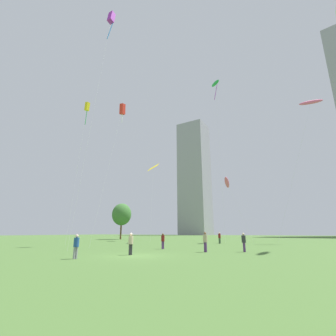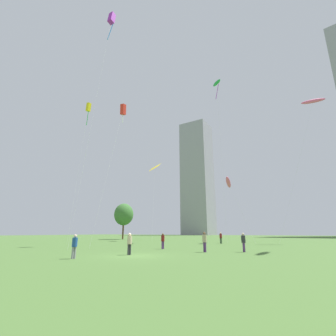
# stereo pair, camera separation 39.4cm
# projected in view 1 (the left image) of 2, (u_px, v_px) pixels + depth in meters

# --- Properties ---
(ground) EXTENTS (280.00, 280.00, 0.00)m
(ground) POSITION_uv_depth(u_px,v_px,m) (136.00, 256.00, 18.02)
(ground) COLOR #476B30
(person_standing_0) EXTENTS (0.37, 0.37, 1.67)m
(person_standing_0) POSITION_uv_depth(u_px,v_px,m) (244.00, 241.00, 21.80)
(person_standing_0) COLOR #593372
(person_standing_0) RESTS_ON ground
(person_standing_1) EXTENTS (0.39, 0.39, 1.74)m
(person_standing_1) POSITION_uv_depth(u_px,v_px,m) (219.00, 237.00, 37.87)
(person_standing_1) COLOR #3F593F
(person_standing_1) RESTS_ON ground
(person_standing_2) EXTENTS (0.37, 0.37, 1.68)m
(person_standing_2) POSITION_uv_depth(u_px,v_px,m) (131.00, 242.00, 18.93)
(person_standing_2) COLOR #2D2D33
(person_standing_2) RESTS_ON ground
(person_standing_3) EXTENTS (0.35, 0.35, 1.59)m
(person_standing_3) POSITION_uv_depth(u_px,v_px,m) (76.00, 245.00, 16.16)
(person_standing_3) COLOR gray
(person_standing_3) RESTS_ON ground
(person_standing_4) EXTENTS (0.36, 0.36, 1.62)m
(person_standing_4) POSITION_uv_depth(u_px,v_px,m) (163.00, 240.00, 25.57)
(person_standing_4) COLOR #593372
(person_standing_4) RESTS_ON ground
(person_standing_5) EXTENTS (0.39, 0.39, 1.76)m
(person_standing_5) POSITION_uv_depth(u_px,v_px,m) (205.00, 240.00, 21.63)
(person_standing_5) COLOR #593372
(person_standing_5) RESTS_ON ground
(kite_flying_0) EXTENTS (9.99, 9.65, 26.19)m
(kite_flying_0) POSITION_uv_depth(u_px,v_px,m) (311.00, 102.00, 45.13)
(kite_flying_0) COLOR silver
(kite_flying_0) RESTS_ON ground
(kite_flying_1) EXTENTS (1.42, 4.85, 33.82)m
(kite_flying_1) POSITION_uv_depth(u_px,v_px,m) (111.00, 18.00, 35.60)
(kite_flying_1) COLOR silver
(kite_flying_1) RESTS_ON ground
(kite_flying_2) EXTENTS (3.84, 5.90, 16.78)m
(kite_flying_2) POSITION_uv_depth(u_px,v_px,m) (153.00, 167.00, 53.24)
(kite_flying_2) COLOR silver
(kite_flying_2) RESTS_ON ground
(kite_flying_3) EXTENTS (4.29, 4.67, 11.10)m
(kite_flying_3) POSITION_uv_depth(u_px,v_px,m) (227.00, 183.00, 42.24)
(kite_flying_3) COLOR silver
(kite_flying_3) RESTS_ON ground
(kite_flying_4) EXTENTS (1.54, 5.92, 20.79)m
(kite_flying_4) POSITION_uv_depth(u_px,v_px,m) (122.00, 110.00, 36.34)
(kite_flying_4) COLOR silver
(kite_flying_4) RESTS_ON ground
(kite_flying_6) EXTENTS (2.35, 3.43, 25.12)m
(kite_flying_6) POSITION_uv_depth(u_px,v_px,m) (87.00, 107.00, 44.10)
(kite_flying_6) COLOR silver
(kite_flying_6) RESTS_ON ground
(kite_flying_7) EXTENTS (3.33, 4.26, 34.39)m
(kite_flying_7) POSITION_uv_depth(u_px,v_px,m) (215.00, 84.00, 52.18)
(kite_flying_7) COLOR silver
(kite_flying_7) RESTS_ON ground
(park_tree_0) EXTENTS (4.90, 4.90, 8.96)m
(park_tree_0) POSITION_uv_depth(u_px,v_px,m) (122.00, 214.00, 61.27)
(park_tree_0) COLOR brown
(park_tree_0) RESTS_ON ground
(distant_highrise_1) EXTENTS (18.47, 17.26, 75.85)m
(distant_highrise_1) POSITION_uv_depth(u_px,v_px,m) (195.00, 177.00, 162.44)
(distant_highrise_1) COLOR #939399
(distant_highrise_1) RESTS_ON ground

